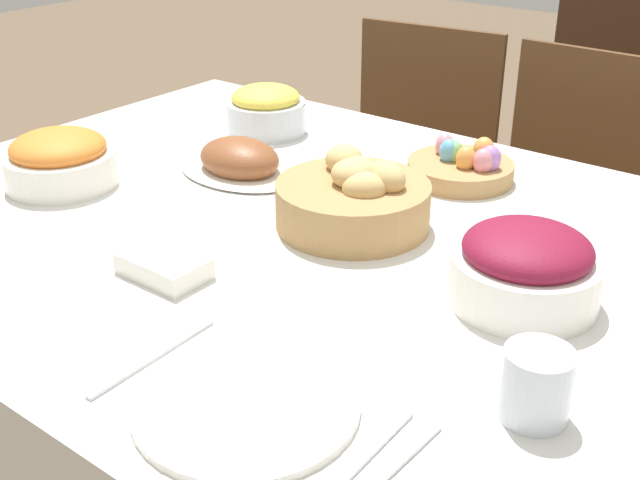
% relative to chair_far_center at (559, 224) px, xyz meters
% --- Properties ---
extents(dining_table, '(1.76, 1.12, 0.78)m').
position_rel_chair_far_center_xyz_m(dining_table, '(0.02, -0.88, -0.10)').
color(dining_table, silver).
rests_on(dining_table, ground).
extents(chair_far_center, '(0.43, 0.43, 0.90)m').
position_rel_chair_far_center_xyz_m(chair_far_center, '(0.00, 0.00, 0.00)').
color(chair_far_center, brown).
rests_on(chair_far_center, ground).
extents(chair_far_left, '(0.46, 0.46, 0.90)m').
position_rel_chair_far_center_xyz_m(chair_far_left, '(-0.45, -0.00, 0.00)').
color(chair_far_left, brown).
rests_on(chair_far_left, ground).
extents(bread_basket, '(0.25, 0.25, 0.12)m').
position_rel_chair_far_center_xyz_m(bread_basket, '(-0.05, -0.82, 0.34)').
color(bread_basket, '#AD8451').
rests_on(bread_basket, dining_table).
extents(egg_basket, '(0.20, 0.20, 0.08)m').
position_rel_chair_far_center_xyz_m(egg_basket, '(-0.00, -0.54, 0.32)').
color(egg_basket, '#AD8451').
rests_on(egg_basket, dining_table).
extents(ham_platter, '(0.25, 0.18, 0.08)m').
position_rel_chair_far_center_xyz_m(ham_platter, '(-0.35, -0.77, 0.32)').
color(ham_platter, white).
rests_on(ham_platter, dining_table).
extents(beet_salad_bowl, '(0.20, 0.20, 0.11)m').
position_rel_chair_far_center_xyz_m(beet_salad_bowl, '(0.28, -0.88, 0.34)').
color(beet_salad_bowl, white).
rests_on(beet_salad_bowl, dining_table).
extents(carrot_bowl, '(0.20, 0.20, 0.10)m').
position_rel_chair_far_center_xyz_m(carrot_bowl, '(-0.57, -1.00, 0.34)').
color(carrot_bowl, white).
rests_on(carrot_bowl, dining_table).
extents(pineapple_bowl, '(0.17, 0.17, 0.10)m').
position_rel_chair_far_center_xyz_m(pineapple_bowl, '(-0.47, -0.55, 0.34)').
color(pineapple_bowl, silver).
rests_on(pineapple_bowl, dining_table).
extents(dinner_plate, '(0.25, 0.25, 0.01)m').
position_rel_chair_far_center_xyz_m(dinner_plate, '(0.14, -1.28, 0.30)').
color(dinner_plate, white).
rests_on(dinner_plate, dining_table).
extents(fork, '(0.02, 0.20, 0.00)m').
position_rel_chair_far_center_xyz_m(fork, '(-0.02, -1.28, 0.29)').
color(fork, silver).
rests_on(fork, dining_table).
extents(knife, '(0.02, 0.20, 0.00)m').
position_rel_chair_far_center_xyz_m(knife, '(0.29, -1.28, 0.29)').
color(knife, silver).
rests_on(knife, dining_table).
extents(spoon, '(0.02, 0.20, 0.00)m').
position_rel_chair_far_center_xyz_m(spoon, '(0.32, -1.28, 0.29)').
color(spoon, silver).
rests_on(spoon, dining_table).
extents(drinking_cup, '(0.08, 0.08, 0.08)m').
position_rel_chair_far_center_xyz_m(drinking_cup, '(0.39, -1.10, 0.33)').
color(drinking_cup, silver).
rests_on(drinking_cup, dining_table).
extents(butter_dish, '(0.13, 0.08, 0.03)m').
position_rel_chair_far_center_xyz_m(butter_dish, '(-0.16, -1.13, 0.31)').
color(butter_dish, white).
rests_on(butter_dish, dining_table).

